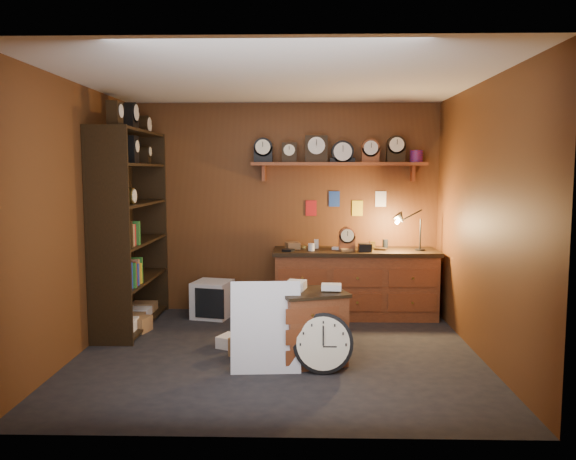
# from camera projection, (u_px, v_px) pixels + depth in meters

# --- Properties ---
(floor) EXTENTS (4.00, 4.00, 0.00)m
(floor) POSITION_uv_depth(u_px,v_px,m) (278.00, 353.00, 5.66)
(floor) COLOR black
(floor) RESTS_ON ground
(room_shell) EXTENTS (4.02, 3.62, 2.71)m
(room_shell) POSITION_uv_depth(u_px,v_px,m) (282.00, 182.00, 5.59)
(room_shell) COLOR #5C3315
(room_shell) RESTS_ON ground
(shelving_unit) EXTENTS (0.47, 1.60, 2.58)m
(shelving_unit) POSITION_uv_depth(u_px,v_px,m) (128.00, 221.00, 6.54)
(shelving_unit) COLOR black
(shelving_unit) RESTS_ON ground
(workbench) EXTENTS (2.05, 0.66, 1.36)m
(workbench) POSITION_uv_depth(u_px,v_px,m) (355.00, 279.00, 7.05)
(workbench) COLOR brown
(workbench) RESTS_ON ground
(low_cabinet) EXTENTS (0.74, 0.67, 0.78)m
(low_cabinet) POSITION_uv_depth(u_px,v_px,m) (312.00, 323.00, 5.36)
(low_cabinet) COLOR brown
(low_cabinet) RESTS_ON ground
(big_round_clock) EXTENTS (0.55, 0.18, 0.55)m
(big_round_clock) POSITION_uv_depth(u_px,v_px,m) (323.00, 343.00, 5.10)
(big_round_clock) COLOR black
(big_round_clock) RESTS_ON ground
(white_panel) EXTENTS (0.65, 0.22, 0.84)m
(white_panel) POSITION_uv_depth(u_px,v_px,m) (266.00, 371.00, 5.16)
(white_panel) COLOR silver
(white_panel) RESTS_ON ground
(mini_fridge) EXTENTS (0.53, 0.55, 0.46)m
(mini_fridge) POSITION_uv_depth(u_px,v_px,m) (212.00, 299.00, 7.04)
(mini_fridge) COLOR silver
(mini_fridge) RESTS_ON ground
(floor_box_a) EXTENTS (0.33, 0.30, 0.17)m
(floor_box_a) POSITION_uv_depth(u_px,v_px,m) (137.00, 324.00, 6.43)
(floor_box_a) COLOR #976C42
(floor_box_a) RESTS_ON ground
(floor_box_b) EXTENTS (0.29, 0.31, 0.12)m
(floor_box_b) POSITION_uv_depth(u_px,v_px,m) (230.00, 341.00, 5.86)
(floor_box_b) COLOR white
(floor_box_b) RESTS_ON ground
(floor_box_c) EXTENTS (0.32, 0.31, 0.18)m
(floor_box_c) POSITION_uv_depth(u_px,v_px,m) (244.00, 347.00, 5.57)
(floor_box_c) COLOR #976C42
(floor_box_c) RESTS_ON ground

